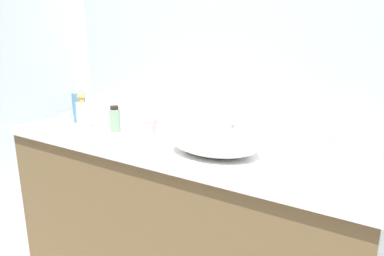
# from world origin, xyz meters

# --- Properties ---
(bathroom_wall_rear) EXTENTS (6.00, 0.06, 2.60)m
(bathroom_wall_rear) POSITION_xyz_m (0.00, 0.73, 1.30)
(bathroom_wall_rear) COLOR silver
(bathroom_wall_rear) RESTS_ON ground
(vanity_counter) EXTENTS (1.79, 0.55, 0.86)m
(vanity_counter) POSITION_xyz_m (-0.09, 0.42, 0.43)
(vanity_counter) COLOR brown
(vanity_counter) RESTS_ON ground
(wall_mirror_panel) EXTENTS (1.68, 0.01, 1.23)m
(wall_mirror_panel) POSITION_xyz_m (-0.09, 0.69, 1.47)
(wall_mirror_panel) COLOR #B2BCC6
(wall_mirror_panel) RESTS_ON vanity_counter
(sink_basin) EXTENTS (0.38, 0.28, 0.11)m
(sink_basin) POSITION_xyz_m (0.18, 0.35, 0.91)
(sink_basin) COLOR silver
(sink_basin) RESTS_ON vanity_counter
(faucet) EXTENTS (0.03, 0.14, 0.14)m
(faucet) POSITION_xyz_m (0.18, 0.50, 0.93)
(faucet) COLOR silver
(faucet) RESTS_ON vanity_counter
(soap_dispenser) EXTENTS (0.06, 0.06, 0.19)m
(soap_dispenser) POSITION_xyz_m (-0.62, 0.36, 0.94)
(soap_dispenser) COLOR silver
(soap_dispenser) RESTS_ON vanity_counter
(lotion_bottle) EXTENTS (0.07, 0.07, 0.11)m
(lotion_bottle) POSITION_xyz_m (-0.17, 0.37, 0.91)
(lotion_bottle) COLOR pink
(lotion_bottle) RESTS_ON vanity_counter
(perfume_bottle) EXTENTS (0.06, 0.06, 0.13)m
(perfume_bottle) POSITION_xyz_m (-0.41, 0.39, 0.92)
(perfume_bottle) COLOR gray
(perfume_bottle) RESTS_ON vanity_counter
(spray_can) EXTENTS (0.07, 0.07, 0.19)m
(spray_can) POSITION_xyz_m (-0.75, 0.44, 0.94)
(spray_can) COLOR teal
(spray_can) RESTS_ON vanity_counter
(tissue_box) EXTENTS (0.14, 0.14, 0.18)m
(tissue_box) POSITION_xyz_m (0.56, 0.38, 0.93)
(tissue_box) COLOR silver
(tissue_box) RESTS_ON vanity_counter
(candle_jar) EXTENTS (0.06, 0.06, 0.04)m
(candle_jar) POSITION_xyz_m (-0.85, 0.42, 0.88)
(candle_jar) COLOR silver
(candle_jar) RESTS_ON vanity_counter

